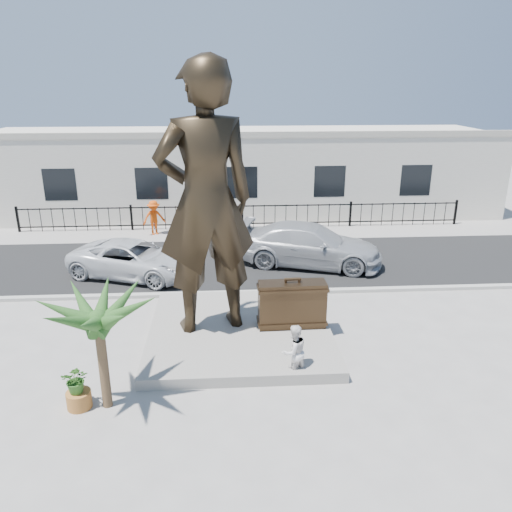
% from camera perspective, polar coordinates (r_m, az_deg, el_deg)
% --- Properties ---
extents(ground, '(100.00, 100.00, 0.00)m').
position_cam_1_polar(ground, '(13.50, 0.55, -12.11)').
color(ground, '#9E9991').
rests_on(ground, ground).
extents(street, '(40.00, 7.00, 0.01)m').
position_cam_1_polar(street, '(20.73, -1.05, -0.49)').
color(street, black).
rests_on(street, ground).
extents(curb, '(40.00, 0.25, 0.12)m').
position_cam_1_polar(curb, '(17.46, -0.52, -4.22)').
color(curb, '#A5A399').
rests_on(curb, ground).
extents(far_sidewalk, '(40.00, 2.50, 0.02)m').
position_cam_1_polar(far_sidewalk, '(24.52, -1.48, 2.69)').
color(far_sidewalk, '#9E9991').
rests_on(far_sidewalk, ground).
extents(plinth, '(5.20, 5.20, 0.30)m').
position_cam_1_polar(plinth, '(14.70, -1.84, -8.62)').
color(plinth, gray).
rests_on(plinth, ground).
extents(fence, '(22.00, 0.10, 1.20)m').
position_cam_1_polar(fence, '(25.13, -1.57, 4.50)').
color(fence, black).
rests_on(fence, ground).
extents(building, '(28.00, 7.00, 4.40)m').
position_cam_1_polar(building, '(28.90, -1.92, 9.71)').
color(building, silver).
rests_on(building, ground).
extents(statue, '(3.07, 2.41, 7.40)m').
position_cam_1_polar(statue, '(13.51, -5.77, 6.24)').
color(statue, black).
rests_on(statue, plinth).
extents(suitcase, '(1.94, 0.66, 1.35)m').
position_cam_1_polar(suitcase, '(14.45, 4.13, -5.52)').
color(suitcase, '#312315').
rests_on(suitcase, plinth).
extents(tourist, '(0.86, 0.79, 1.42)m').
position_cam_1_polar(tourist, '(12.62, 4.36, -10.84)').
color(tourist, silver).
rests_on(tourist, ground).
extents(car_white, '(5.34, 3.76, 1.35)m').
position_cam_1_polar(car_white, '(19.39, -13.79, -0.35)').
color(car_white, silver).
rests_on(car_white, street).
extents(car_silver, '(6.14, 3.87, 1.66)m').
position_cam_1_polar(car_silver, '(20.10, 6.17, 1.27)').
color(car_silver, '#A7A8AB').
rests_on(car_silver, street).
extents(worker, '(1.23, 0.99, 1.66)m').
position_cam_1_polar(worker, '(24.49, -11.57, 4.32)').
color(worker, '#DA480B').
rests_on(worker, far_sidewalk).
extents(palm_tree, '(1.80, 1.80, 3.20)m').
position_cam_1_polar(palm_tree, '(12.44, -16.55, -16.05)').
color(palm_tree, '#254B1B').
rests_on(palm_tree, ground).
extents(planter, '(0.56, 0.56, 0.40)m').
position_cam_1_polar(planter, '(12.48, -19.56, -15.20)').
color(planter, '#9F622A').
rests_on(planter, ground).
extents(shrub, '(0.60, 0.52, 0.66)m').
position_cam_1_polar(shrub, '(12.19, -19.84, -13.13)').
color(shrub, '#2D5C1E').
rests_on(shrub, planter).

